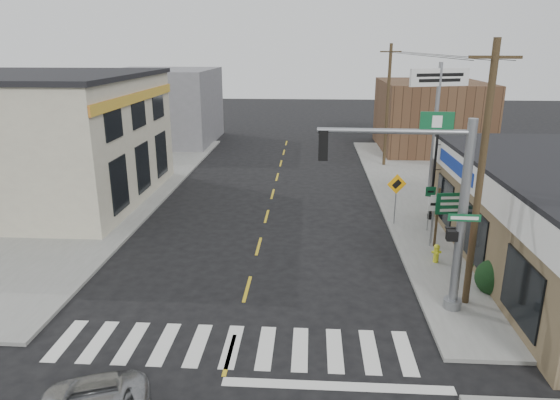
# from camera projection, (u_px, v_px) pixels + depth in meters

# --- Properties ---
(ground) EXTENTS (140.00, 140.00, 0.00)m
(ground) POSITION_uv_depth(u_px,v_px,m) (230.00, 354.00, 14.20)
(ground) COLOR black
(ground) RESTS_ON ground
(sidewalk_right) EXTENTS (6.00, 38.00, 0.13)m
(sidewalk_right) POSITION_uv_depth(u_px,v_px,m) (440.00, 212.00, 26.02)
(sidewalk_right) COLOR slate
(sidewalk_right) RESTS_ON ground
(sidewalk_left) EXTENTS (6.00, 38.00, 0.13)m
(sidewalk_left) POSITION_uv_depth(u_px,v_px,m) (104.00, 206.00, 27.10)
(sidewalk_left) COLOR slate
(sidewalk_left) RESTS_ON ground
(center_line) EXTENTS (0.12, 56.00, 0.01)m
(center_line) POSITION_uv_depth(u_px,v_px,m) (259.00, 246.00, 21.82)
(center_line) COLOR gold
(center_line) RESTS_ON ground
(crosswalk) EXTENTS (11.00, 2.20, 0.01)m
(crosswalk) POSITION_uv_depth(u_px,v_px,m) (232.00, 346.00, 14.57)
(crosswalk) COLOR silver
(crosswalk) RESTS_ON ground
(left_building) EXTENTS (12.00, 12.00, 6.80)m
(left_building) POSITION_uv_depth(u_px,v_px,m) (33.00, 141.00, 27.30)
(left_building) COLOR beige
(left_building) RESTS_ON ground
(bldg_distant_right) EXTENTS (8.00, 10.00, 5.60)m
(bldg_distant_right) POSITION_uv_depth(u_px,v_px,m) (430.00, 116.00, 41.23)
(bldg_distant_right) COLOR brown
(bldg_distant_right) RESTS_ON ground
(bldg_distant_left) EXTENTS (9.00, 10.00, 6.40)m
(bldg_distant_left) POSITION_uv_depth(u_px,v_px,m) (163.00, 106.00, 44.39)
(bldg_distant_left) COLOR slate
(bldg_distant_left) RESTS_ON ground
(traffic_signal_pole) EXTENTS (5.07, 0.39, 6.42)m
(traffic_signal_pole) POSITION_uv_depth(u_px,v_px,m) (439.00, 197.00, 15.38)
(traffic_signal_pole) COLOR gray
(traffic_signal_pole) RESTS_ON sidewalk_right
(guide_sign) EXTENTS (1.49, 0.13, 2.60)m
(guide_sign) POSITION_uv_depth(u_px,v_px,m) (452.00, 209.00, 20.94)
(guide_sign) COLOR #453520
(guide_sign) RESTS_ON sidewalk_right
(fire_hydrant) EXTENTS (0.24, 0.24, 0.76)m
(fire_hydrant) POSITION_uv_depth(u_px,v_px,m) (436.00, 252.00, 19.81)
(fire_hydrant) COLOR gold
(fire_hydrant) RESTS_ON sidewalk_right
(ped_crossing_sign) EXTENTS (0.96, 0.07, 2.48)m
(ped_crossing_sign) POSITION_uv_depth(u_px,v_px,m) (396.00, 190.00, 23.68)
(ped_crossing_sign) COLOR gray
(ped_crossing_sign) RESTS_ON sidewalk_right
(lamp_post) EXTENTS (0.61, 0.48, 4.70)m
(lamp_post) POSITION_uv_depth(u_px,v_px,m) (436.00, 165.00, 24.06)
(lamp_post) COLOR black
(lamp_post) RESTS_ON sidewalk_right
(dance_center_sign) EXTENTS (3.50, 0.22, 7.44)m
(dance_center_sign) POSITION_uv_depth(u_px,v_px,m) (438.00, 98.00, 26.89)
(dance_center_sign) COLOR gray
(dance_center_sign) RESTS_ON sidewalk_right
(bare_tree) EXTENTS (2.18, 2.18, 4.36)m
(bare_tree) POSITION_uv_depth(u_px,v_px,m) (522.00, 192.00, 17.25)
(bare_tree) COLOR black
(bare_tree) RESTS_ON sidewalk_right
(shrub_front) EXTENTS (1.30, 1.30, 0.98)m
(shrub_front) POSITION_uv_depth(u_px,v_px,m) (494.00, 278.00, 17.48)
(shrub_front) COLOR #193316
(shrub_front) RESTS_ON sidewalk_right
(shrub_back) EXTENTS (1.04, 1.04, 0.78)m
(shrub_back) POSITION_uv_depth(u_px,v_px,m) (482.00, 259.00, 19.23)
(shrub_back) COLOR black
(shrub_back) RESTS_ON sidewalk_right
(utility_pole_near) EXTENTS (1.48, 0.22, 8.51)m
(utility_pole_near) POSITION_uv_depth(u_px,v_px,m) (480.00, 177.00, 15.54)
(utility_pole_near) COLOR #4A3522
(utility_pole_near) RESTS_ON sidewalk_right
(utility_pole_far) EXTENTS (1.46, 0.22, 8.40)m
(utility_pole_far) POSITION_uv_depth(u_px,v_px,m) (388.00, 105.00, 34.81)
(utility_pole_far) COLOR #432E20
(utility_pole_far) RESTS_ON sidewalk_right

